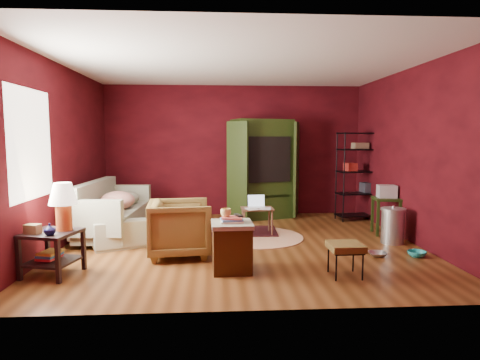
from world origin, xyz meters
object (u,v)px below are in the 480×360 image
object	(u,v)px
armchair	(180,225)
hamper	(232,246)
side_table	(58,220)
sofa	(111,212)
wire_shelving	(360,172)
tv_armoire	(262,167)
laptop_desk	(257,211)

from	to	relation	value
armchair	hamper	bearing A→B (deg)	-140.81
armchair	side_table	world-z (taller)	side_table
sofa	wire_shelving	xyz separation A→B (m)	(4.74, 1.07, 0.57)
sofa	tv_armoire	world-z (taller)	tv_armoire
armchair	side_table	size ratio (longest dim) A/B	0.77
laptop_desk	wire_shelving	distance (m)	2.56
sofa	armchair	size ratio (longest dim) A/B	2.41
armchair	laptop_desk	bearing A→B (deg)	-51.77
armchair	laptop_desk	xyz separation A→B (m)	(1.23, 1.18, -0.02)
wire_shelving	tv_armoire	bearing A→B (deg)	162.87
sofa	armchair	distance (m)	1.80
sofa	armchair	bearing A→B (deg)	-158.03
hamper	tv_armoire	bearing A→B (deg)	77.01
sofa	laptop_desk	xyz separation A→B (m)	(2.52, -0.07, 0.01)
side_table	tv_armoire	distance (m)	4.45
sofa	wire_shelving	world-z (taller)	wire_shelving
side_table	armchair	bearing A→B (deg)	26.30
tv_armoire	wire_shelving	world-z (taller)	tv_armoire
armchair	hamper	size ratio (longest dim) A/B	1.22
hamper	laptop_desk	size ratio (longest dim) A/B	1.06
tv_armoire	sofa	bearing A→B (deg)	-170.27
hamper	laptop_desk	xyz separation A→B (m)	(0.51, 1.90, 0.09)
sofa	laptop_desk	size ratio (longest dim) A/B	3.12
side_table	hamper	xyz separation A→B (m)	(2.13, -0.01, -0.36)
hamper	laptop_desk	distance (m)	1.97
armchair	sofa	bearing A→B (deg)	40.23
sofa	armchair	xyz separation A→B (m)	(1.29, -1.25, 0.03)
sofa	hamper	size ratio (longest dim) A/B	2.95
armchair	tv_armoire	size ratio (longest dim) A/B	0.43
sofa	tv_armoire	distance (m)	3.18
laptop_desk	wire_shelving	world-z (taller)	wire_shelving
sofa	hamper	xyz separation A→B (m)	(2.01, -1.97, -0.09)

